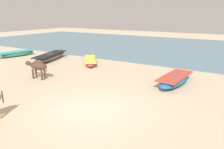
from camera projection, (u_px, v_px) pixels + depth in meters
The scene contains 7 objects.
ground at pixel (92, 110), 8.97m from camera, with size 80.00×80.00×0.00m, color beige.
sea_water at pixel (193, 49), 24.27m from camera, with size 60.00×20.00×0.08m, color slate.
fishing_boat_0 at pixel (175, 80), 12.05m from camera, with size 1.34×3.48×0.73m.
fishing_boat_3 at pixel (16, 54), 20.10m from camera, with size 1.48×3.53×0.66m.
fishing_boat_4 at pixel (90, 61), 17.17m from camera, with size 2.96×3.41×0.61m.
fishing_boat_6 at pixel (50, 57), 18.48m from camera, with size 2.51×4.70×0.75m.
cow_second_adult_dark at pixel (37, 66), 13.03m from camera, with size 1.65×0.61×1.07m.
Camera 1 is at (5.07, -6.55, 3.82)m, focal length 34.82 mm.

